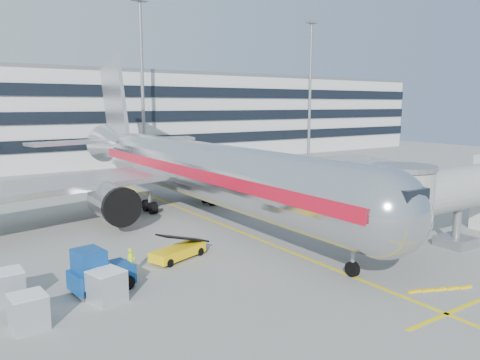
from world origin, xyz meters
TOP-DOWN VIEW (x-y plane):
  - ground at (0.00, 0.00)m, footprint 180.00×180.00m
  - lead_in_line at (0.00, 10.00)m, footprint 0.25×70.00m
  - stop_bar at (0.00, -14.00)m, footprint 6.00×0.25m
  - main_jet at (0.00, 11.72)m, footprint 50.95×48.70m
  - jet_bridge at (12.18, -8.00)m, footprint 17.80×4.50m
  - terminal at (0.00, 57.95)m, footprint 150.00×24.25m
  - light_mast_centre at (8.00, 42.00)m, footprint 2.40×1.20m
  - light_mast_east at (42.00, 42.00)m, footprint 2.40×1.20m
  - belt_loader at (-7.04, 0.50)m, footprint 4.18×2.62m
  - baggage_tug at (-12.95, -1.82)m, footprint 3.43×2.44m
  - cargo_container_left at (-13.03, -3.48)m, footprint 1.89×1.89m
  - cargo_container_right at (-17.23, -0.66)m, footprint 1.57×1.57m
  - cargo_container_front at (-16.87, -4.31)m, footprint 1.59×1.59m
  - ramp_worker at (-10.58, -0.48)m, footprint 0.67×0.53m

SIDE VIEW (x-z plane):
  - ground at x=0.00m, z-range 0.00..0.00m
  - lead_in_line at x=0.00m, z-range 0.00..0.01m
  - stop_bar at x=0.00m, z-range 0.00..0.01m
  - belt_loader at x=-7.04m, z-range -0.42..1.54m
  - cargo_container_front at x=-16.87m, z-range 0.00..1.59m
  - ramp_worker at x=-10.58m, z-range 0.00..1.60m
  - cargo_container_left at x=-13.03m, z-range 0.00..1.65m
  - cargo_container_right at x=-17.23m, z-range 0.00..1.65m
  - baggage_tug at x=-12.95m, z-range -0.15..2.25m
  - jet_bridge at x=12.18m, z-range 0.37..7.37m
  - main_jet at x=0.00m, z-range -3.79..12.26m
  - terminal at x=0.00m, z-range 0.00..15.60m
  - light_mast_centre at x=8.00m, z-range 2.15..27.60m
  - light_mast_east at x=42.00m, z-range 2.15..27.60m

